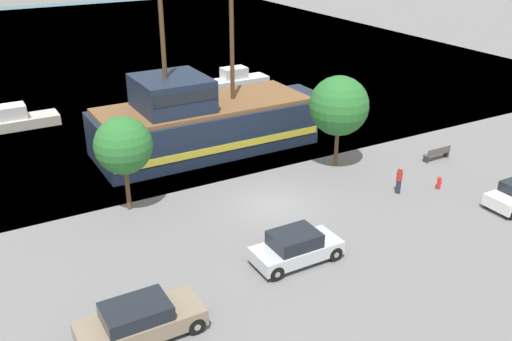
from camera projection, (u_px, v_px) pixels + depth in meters
name	position (u px, v px, depth m)	size (l,w,h in m)	color
ground_plane	(272.00, 205.00, 30.66)	(160.00, 160.00, 0.00)	slate
water_surface	(75.00, 50.00, 65.55)	(80.00, 80.00, 0.00)	#38667F
pirate_ship	(203.00, 121.00, 37.22)	(15.54, 5.75, 11.30)	#192338
moored_boat_dockside	(237.00, 82.00, 50.32)	(5.39, 1.82, 2.07)	silver
moored_boat_outer	(14.00, 120.00, 41.44)	(5.91, 1.95, 1.73)	#B7B2A8
parked_car_curb_front	(140.00, 321.00, 20.78)	(4.62, 1.93, 1.47)	#7F705B
parked_car_curb_mid	(296.00, 247.00, 25.36)	(4.06, 1.87, 1.51)	#B7BCC6
fire_hydrant	(439.00, 182.00, 32.28)	(0.42, 0.25, 0.76)	red
bench_promenade_east	(437.00, 153.00, 36.09)	(1.90, 0.45, 0.85)	#4C4742
pedestrian_walking_near	(399.00, 180.00, 31.64)	(0.32, 0.32, 1.58)	#232838
tree_row_east	(123.00, 146.00, 28.76)	(2.97, 2.97, 5.10)	brown
tree_row_mideast	(339.00, 106.00, 33.83)	(3.59, 3.59, 5.68)	brown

